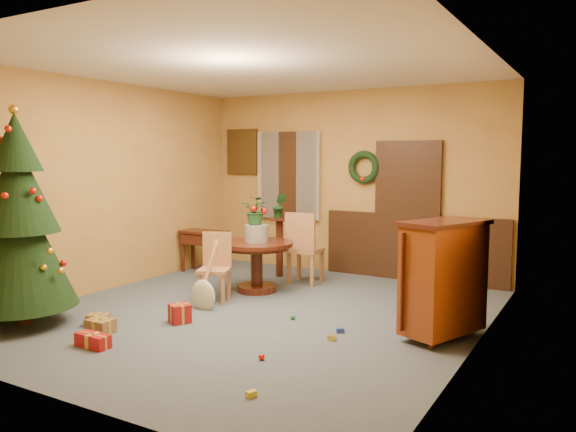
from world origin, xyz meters
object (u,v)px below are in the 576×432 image
Objects in this scene: christmas_tree at (19,223)px; writing_desk at (204,241)px; sideboard at (443,276)px; dining_table at (257,257)px; chair_near at (215,264)px.

christmas_tree is 3.35m from writing_desk.
sideboard is at bearing 24.20° from christmas_tree.
christmas_tree is at bearing -155.80° from sideboard.
writing_desk is at bearing 161.29° from sideboard.
sideboard is at bearing -18.71° from writing_desk.
writing_desk is (-1.46, 0.69, 0.02)m from dining_table.
writing_desk is (-0.08, 3.29, -0.64)m from christmas_tree.
dining_table is 0.42× the size of christmas_tree.
christmas_tree is at bearing -121.74° from chair_near.
chair_near reaches higher than writing_desk.
dining_table is 1.30× the size of writing_desk.
writing_desk is at bearing 132.89° from chair_near.
chair_near is 2.36m from christmas_tree.
chair_near is at bearing -47.11° from writing_desk.
sideboard reaches higher than writing_desk.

